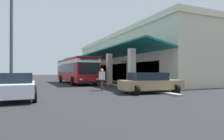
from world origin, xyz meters
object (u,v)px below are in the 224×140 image
pedestrian (102,78)px  lot_light_pole (11,27)px  potted_palm (127,80)px  transit_bus (75,69)px  parked_sedan_white (17,86)px  parked_sedan_tan (150,83)px

pedestrian → lot_light_pole: 7.42m
lot_light_pole → potted_palm: bearing=119.9°
transit_bus → parked_sedan_white: bearing=-25.5°
pedestrian → potted_palm: 5.74m
pedestrian → potted_palm: size_ratio=0.66×
parked_sedan_white → pedestrian: 6.60m
parked_sedan_tan → pedestrian: bearing=-140.5°
parked_sedan_white → lot_light_pole: 3.38m
parked_sedan_tan → parked_sedan_white: bearing=-92.4°
parked_sedan_tan → lot_light_pole: (-0.75, -8.86, 3.35)m
pedestrian → lot_light_pole: (2.31, -6.33, 3.09)m
parked_sedan_white → lot_light_pole: bearing=-140.4°
transit_bus → pedestrian: 9.83m
transit_bus → potted_palm: size_ratio=4.19×
parked_sedan_tan → potted_palm: 7.09m
transit_bus → potted_palm: (5.99, 4.35, -1.22)m
parked_sedan_white → lot_light_pole: lot_light_pole is taller
parked_sedan_tan → transit_bus: bearing=-168.6°
transit_bus → parked_sedan_tan: transit_bus is taller
potted_palm → lot_light_pole: (6.11, -10.62, 3.47)m
pedestrian → parked_sedan_white: bearing=-65.8°
parked_sedan_white → potted_palm: size_ratio=1.64×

